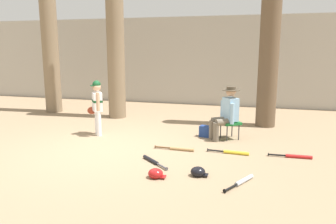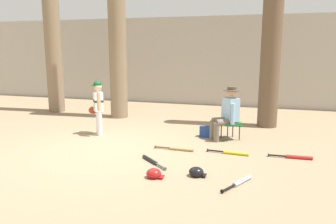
# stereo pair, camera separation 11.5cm
# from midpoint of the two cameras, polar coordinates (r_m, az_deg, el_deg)

# --- Properties ---
(ground_plane) EXTENTS (60.00, 60.00, 0.00)m
(ground_plane) POSITION_cam_midpoint_polar(r_m,az_deg,el_deg) (6.86, -11.07, -6.47)
(ground_plane) COLOR #937A5B
(concrete_back_wall) EXTENTS (18.00, 0.36, 3.16)m
(concrete_back_wall) POSITION_cam_midpoint_polar(r_m,az_deg,el_deg) (12.35, 1.60, 8.86)
(concrete_back_wall) COLOR #ADA89E
(concrete_back_wall) RESTS_ON ground
(tree_near_player) EXTENTS (0.82, 0.82, 6.20)m
(tree_near_player) POSITION_cam_midpoint_polar(r_m,az_deg,el_deg) (9.83, -9.54, 14.55)
(tree_near_player) COLOR #7F6B51
(tree_near_player) RESTS_ON ground
(tree_behind_spectator) EXTENTS (0.81, 0.81, 5.71)m
(tree_behind_spectator) POSITION_cam_midpoint_polar(r_m,az_deg,el_deg) (8.92, 16.98, 13.13)
(tree_behind_spectator) COLOR brown
(tree_behind_spectator) RESTS_ON ground
(young_ballplayer) EXTENTS (0.52, 0.50, 1.31)m
(young_ballplayer) POSITION_cam_midpoint_polar(r_m,az_deg,el_deg) (7.93, -12.67, 1.35)
(young_ballplayer) COLOR white
(young_ballplayer) RESTS_ON ground
(folding_stool) EXTENTS (0.56, 0.56, 0.41)m
(folding_stool) POSITION_cam_midpoint_polar(r_m,az_deg,el_deg) (7.57, 10.27, -1.94)
(folding_stool) COLOR #196B2D
(folding_stool) RESTS_ON ground
(seated_spectator) EXTENTS (0.65, 0.59, 1.20)m
(seated_spectator) POSITION_cam_midpoint_polar(r_m,az_deg,el_deg) (7.46, 9.69, 0.07)
(seated_spectator) COLOR #6B6051
(seated_spectator) RESTS_ON ground
(handbag_beside_stool) EXTENTS (0.37, 0.25, 0.26)m
(handbag_beside_stool) POSITION_cam_midpoint_polar(r_m,az_deg,el_deg) (7.71, 6.38, -3.38)
(handbag_beside_stool) COLOR navy
(handbag_beside_stool) RESTS_ON ground
(tree_far_left) EXTENTS (0.81, 0.81, 5.66)m
(tree_far_left) POSITION_cam_midpoint_polar(r_m,az_deg,el_deg) (11.22, -20.18, 12.29)
(tree_far_left) COLOR #7F6B51
(tree_far_left) RESTS_ON ground
(bat_black_composite) EXTENTS (0.63, 0.57, 0.07)m
(bat_black_composite) POSITION_cam_midpoint_polar(r_m,az_deg,el_deg) (6.01, -3.30, -8.46)
(bat_black_composite) COLOR black
(bat_black_composite) RESTS_ON ground
(bat_wood_tan) EXTENTS (0.83, 0.08, 0.07)m
(bat_wood_tan) POSITION_cam_midpoint_polar(r_m,az_deg,el_deg) (6.69, 1.41, -6.41)
(bat_wood_tan) COLOR tan
(bat_wood_tan) RESTS_ON ground
(bat_aluminum_silver) EXTENTS (0.42, 0.71, 0.07)m
(bat_aluminum_silver) POSITION_cam_midpoint_polar(r_m,az_deg,el_deg) (5.24, 12.13, -11.70)
(bat_aluminum_silver) COLOR #B7BCC6
(bat_aluminum_silver) RESTS_ON ground
(bat_yellow_trainer) EXTENTS (0.82, 0.11, 0.07)m
(bat_yellow_trainer) POSITION_cam_midpoint_polar(r_m,az_deg,el_deg) (6.58, 10.72, -6.91)
(bat_yellow_trainer) COLOR yellow
(bat_yellow_trainer) RESTS_ON ground
(bat_red_barrel) EXTENTS (0.80, 0.09, 0.07)m
(bat_red_barrel) POSITION_cam_midpoint_polar(r_m,az_deg,el_deg) (6.67, 20.78, -7.21)
(bat_red_barrel) COLOR red
(bat_red_barrel) RESTS_ON ground
(batting_helmet_red) EXTENTS (0.29, 0.22, 0.17)m
(batting_helmet_red) POSITION_cam_midpoint_polar(r_m,az_deg,el_deg) (5.32, -2.78, -10.64)
(batting_helmet_red) COLOR #A81919
(batting_helmet_red) RESTS_ON ground
(batting_helmet_black) EXTENTS (0.29, 0.22, 0.16)m
(batting_helmet_black) POSITION_cam_midpoint_polar(r_m,az_deg,el_deg) (5.41, 4.63, -10.32)
(batting_helmet_black) COLOR black
(batting_helmet_black) RESTS_ON ground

